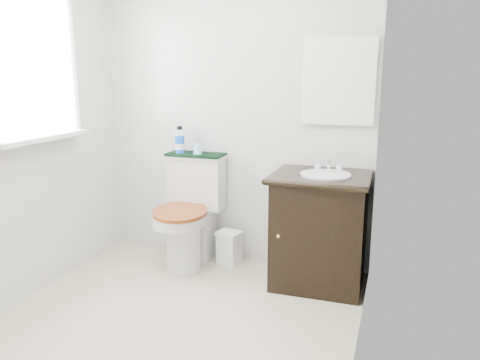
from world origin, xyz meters
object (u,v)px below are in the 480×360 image
Objects in this scene: toilet at (191,218)px; mouthwash_bottle at (180,141)px; vanity at (320,227)px; trash_bin at (229,247)px; cup at (198,149)px.

mouthwash_bottle is at bearing 141.09° from toilet.
vanity is 4.23× the size of mouthwash_bottle.
mouthwash_bottle is (-0.13, 0.10, 0.60)m from toilet.
vanity reaches higher than trash_bin.
mouthwash_bottle is at bearing 179.39° from cup.
toilet is 0.39m from trash_bin.
toilet is at bearing -167.72° from trash_bin.
vanity is 3.38× the size of trash_bin.
cup reaches higher than vanity.
toilet is 0.94× the size of vanity.
toilet reaches higher than trash_bin.
cup is at bearing 172.34° from trash_bin.
vanity is at bearing -9.69° from trash_bin.
trash_bin is at bearing 170.31° from vanity.
toilet is 3.97× the size of mouthwash_bottle.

